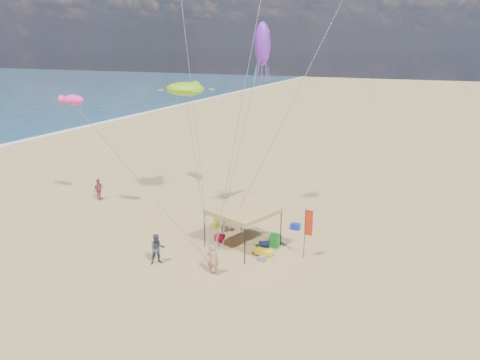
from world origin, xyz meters
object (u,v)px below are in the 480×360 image
Objects in this scene: chair_yellow at (219,224)px; person_near_b at (157,249)px; feather_flag at (308,226)px; cooler_blue at (295,226)px; beach_cart at (264,252)px; person_near_c at (223,220)px; person_far_a at (99,189)px; canopy_tent at (243,194)px; person_near_a at (213,259)px; cooler_red at (220,238)px; chair_green at (275,240)px.

chair_yellow is 5.40m from person_near_b.
feather_flag is 7.85m from person_near_b.
cooler_blue is 4.09m from beach_cart.
person_near_c is 10.93m from person_far_a.
canopy_tent reaches higher than person_near_c.
person_near_c is (-1.92, 1.37, -2.36)m from canopy_tent.
person_near_a is (-0.09, -3.50, -2.31)m from canopy_tent.
person_near_b is at bearing -114.31° from cooler_red.
feather_flag is 5.26m from person_near_a.
cooler_blue is 4.50m from person_near_c.
cooler_blue is at bearing -88.56° from person_far_a.
beach_cart is 5.63m from person_near_b.
person_near_b reaches higher than cooler_blue.
person_near_a is (-1.57, -2.92, 0.61)m from beach_cart.
canopy_tent is 4.97m from cooler_blue.
beach_cart is at bearing -97.47° from cooler_blue.
person_far_a is at bearing 100.70° from person_near_b.
person_near_c is (-3.93, -2.10, 0.57)m from cooler_blue.
cooler_red is 0.34× the size of person_far_a.
chair_yellow is at bearing -78.29° from person_near_a.
feather_flag is at bearing -64.46° from cooler_blue.
cooler_red is 3.20m from chair_green.
canopy_tent is 3.30m from cooler_red.
feather_flag is 5.12× the size of cooler_blue.
beach_cart is (3.80, -2.25, -0.15)m from chair_yellow.
person_far_a is at bearing 165.59° from cooler_red.
cooler_red is (-5.16, 0.10, -1.67)m from feather_flag.
cooler_red is at bearing -169.19° from chair_green.
cooler_red is 1.00× the size of cooler_blue.
canopy_tent is 8.21× the size of chair_yellow.
canopy_tent reaches higher than person_near_b.
cooler_red is 4.18m from person_near_b.
cooler_blue is (3.52, 3.34, 0.00)m from cooler_red.
beach_cart is at bearing -104.55° from person_far_a.
person_near_a is at bearing -112.13° from chair_green.
person_near_b is (-5.22, -7.11, 0.63)m from cooler_blue.
beach_cart is at bearing -13.46° from cooler_red.
cooler_blue reaches higher than beach_cart.
cooler_blue is 0.77× the size of chair_green.
person_near_a is 0.99× the size of person_near_b.
feather_flag is at bearing -16.22° from person_near_b.
chair_yellow is 0.46× the size of person_near_c.
person_near_b reaches higher than cooler_red.
beach_cart is (1.48, -0.58, -2.92)m from canopy_tent.
person_near_c is (-3.55, 0.64, 0.41)m from chair_green.
chair_yellow is (-2.31, 1.67, -2.77)m from canopy_tent.
person_far_a is (-12.63, 6.51, -0.02)m from person_near_a.
person_near_b is 1.03× the size of person_far_a.
cooler_red is 11.59m from person_far_a.
feather_flag is 6.37m from chair_yellow.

